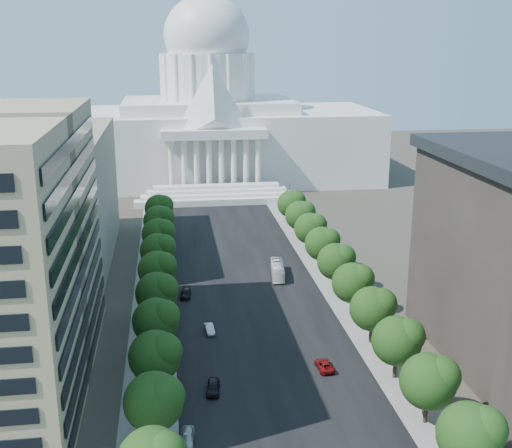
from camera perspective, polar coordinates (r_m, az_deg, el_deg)
name	(u,v)px	position (r m, az deg, el deg)	size (l,w,h in m)	color
road_asphalt	(238,265)	(147.37, -1.59, -3.63)	(30.00, 260.00, 0.01)	black
sidewalk_left	(155,269)	(146.65, -9.01, -3.93)	(8.00, 260.00, 0.02)	gray
sidewalk_right	(319,261)	(150.50, 5.63, -3.28)	(8.00, 260.00, 0.02)	gray
capitol	(209,125)	(235.16, -4.23, 8.80)	(120.00, 56.00, 73.00)	white
office_block_left_far	(24,198)	(155.46, -19.95, 2.21)	(38.00, 52.00, 30.00)	gray
tree_l_b	(156,400)	(83.81, -8.87, -15.22)	(7.79, 7.60, 9.97)	#33261C
tree_l_c	(157,355)	(94.28, -8.79, -11.44)	(7.79, 7.60, 9.97)	#33261C
tree_l_d	(158,320)	(105.08, -8.73, -8.43)	(7.79, 7.60, 9.97)	#33261C
tree_l_e	(158,292)	(116.11, -8.68, -5.98)	(7.79, 7.60, 9.97)	#33261C
tree_l_f	(159,269)	(127.32, -8.64, -3.97)	(7.79, 7.60, 9.97)	#33261C
tree_l_g	(159,250)	(138.66, -8.60, -2.28)	(7.79, 7.60, 9.97)	#33261C
tree_l_h	(160,234)	(150.11, -8.57, -0.84)	(7.79, 7.60, 9.97)	#33261C
tree_l_i	(160,220)	(161.63, -8.55, 0.39)	(7.79, 7.60, 9.97)	#33261C
tree_l_j	(160,208)	(173.22, -8.53, 1.45)	(7.79, 7.60, 9.97)	#33261C
tree_r_a	(473,433)	(80.96, 18.73, -17.19)	(7.79, 7.60, 9.97)	#33261C
tree_r_b	(431,380)	(90.17, 15.32, -13.23)	(7.79, 7.60, 9.97)	#33261C
tree_r_c	(399,339)	(99.98, 12.63, -9.98)	(7.79, 7.60, 9.97)	#33261C
tree_r_d	(374,308)	(110.22, 10.48, -7.31)	(7.79, 7.60, 9.97)	#33261C
tree_r_e	(354,282)	(120.78, 8.72, -5.10)	(7.79, 7.60, 9.97)	#33261C
tree_r_f	(337,260)	(131.59, 7.25, -3.24)	(7.79, 7.60, 9.97)	#33261C
tree_r_g	(323,243)	(142.60, 6.01, -1.66)	(7.79, 7.60, 9.97)	#33261C
tree_r_h	(311,227)	(153.75, 4.96, -0.31)	(7.79, 7.60, 9.97)	#33261C
tree_r_i	(301,214)	(165.02, 4.04, 0.86)	(7.79, 7.60, 9.97)	#33261C
tree_r_j	(292,203)	(176.39, 3.24, 1.87)	(7.79, 7.60, 9.97)	#33261C
streetlight_a	(493,446)	(80.64, 20.33, -18.04)	(2.61, 0.44, 9.00)	gray
streetlight_b	(411,345)	(100.11, 13.63, -10.42)	(2.61, 0.44, 9.00)	gray
streetlight_c	(362,284)	(121.62, 9.39, -5.30)	(2.61, 0.44, 9.00)	gray
streetlight_d	(329,243)	(144.26, 6.50, -1.73)	(2.61, 0.44, 9.00)	gray
streetlight_e	(305,214)	(167.57, 4.41, 0.86)	(2.61, 0.44, 9.00)	gray
streetlight_f	(288,192)	(191.31, 2.83, 2.82)	(2.61, 0.44, 9.00)	gray
car_dark_a	(213,387)	(96.91, -3.83, -14.28)	(1.89, 4.69, 1.60)	black
car_silver	(210,329)	(114.63, -4.15, -9.29)	(1.42, 4.07, 1.34)	#B7B9BF
car_red	(324,365)	(103.22, 6.10, -12.39)	(2.24, 4.85, 1.35)	maroon
car_dark_b	(186,293)	(129.93, -6.26, -6.16)	(2.06, 5.07, 1.47)	black
car_parked	(187,438)	(86.70, -6.16, -18.39)	(1.88, 4.67, 1.59)	#9C9FA3
city_bus	(278,270)	(139.68, 1.93, -4.11)	(2.52, 10.77, 3.00)	white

